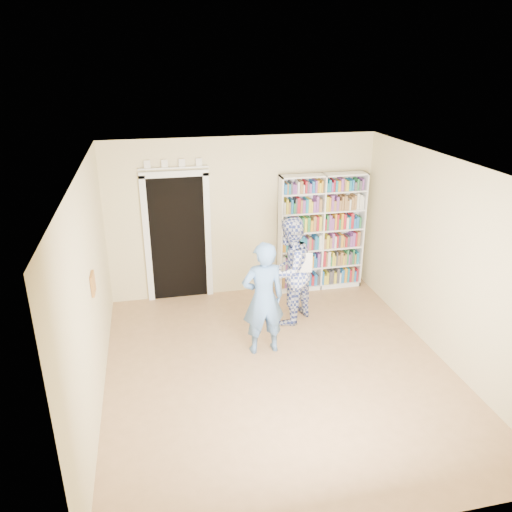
% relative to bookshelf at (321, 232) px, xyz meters
% --- Properties ---
extents(floor, '(5.00, 5.00, 0.00)m').
position_rel_bookshelf_xyz_m(floor, '(-1.35, -2.34, -1.04)').
color(floor, '#99704A').
rests_on(floor, ground).
extents(ceiling, '(5.00, 5.00, 0.00)m').
position_rel_bookshelf_xyz_m(ceiling, '(-1.35, -2.34, 1.66)').
color(ceiling, white).
rests_on(ceiling, wall_back).
extents(wall_back, '(4.50, 0.00, 4.50)m').
position_rel_bookshelf_xyz_m(wall_back, '(-1.35, 0.16, 0.31)').
color(wall_back, beige).
rests_on(wall_back, floor).
extents(wall_left, '(0.00, 5.00, 5.00)m').
position_rel_bookshelf_xyz_m(wall_left, '(-3.60, -2.34, 0.31)').
color(wall_left, beige).
rests_on(wall_left, floor).
extents(wall_right, '(0.00, 5.00, 5.00)m').
position_rel_bookshelf_xyz_m(wall_right, '(0.90, -2.34, 0.31)').
color(wall_right, beige).
rests_on(wall_right, floor).
extents(bookshelf, '(1.50, 0.28, 2.06)m').
position_rel_bookshelf_xyz_m(bookshelf, '(0.00, 0.00, 0.00)').
color(bookshelf, white).
rests_on(bookshelf, floor).
extents(doorway, '(1.10, 0.08, 2.43)m').
position_rel_bookshelf_xyz_m(doorway, '(-2.45, 0.13, 0.14)').
color(doorway, black).
rests_on(doorway, floor).
extents(wall_art, '(0.03, 0.25, 0.25)m').
position_rel_bookshelf_xyz_m(wall_art, '(-3.58, -2.14, 0.36)').
color(wall_art, brown).
rests_on(wall_art, wall_left).
extents(man_blue, '(0.62, 0.42, 1.63)m').
position_rel_bookshelf_xyz_m(man_blue, '(-1.45, -1.82, -0.22)').
color(man_blue, '#5079B3').
rests_on(man_blue, floor).
extents(man_plaid, '(1.04, 1.02, 1.69)m').
position_rel_bookshelf_xyz_m(man_plaid, '(-0.87, -1.06, -0.19)').
color(man_plaid, navy).
rests_on(man_plaid, floor).
extents(paper_sheet, '(0.22, 0.04, 0.31)m').
position_rel_bookshelf_xyz_m(paper_sheet, '(-0.69, -1.27, 0.01)').
color(paper_sheet, white).
rests_on(paper_sheet, man_plaid).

